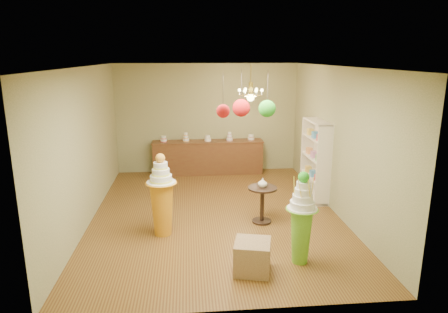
{
  "coord_description": "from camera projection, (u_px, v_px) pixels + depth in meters",
  "views": [
    {
      "loc": [
        -0.54,
        -7.74,
        3.21
      ],
      "look_at": [
        0.17,
        0.0,
        1.23
      ],
      "focal_mm": 32.0,
      "sensor_mm": 36.0,
      "label": 1
    }
  ],
  "objects": [
    {
      "name": "pom_red_left",
      "position": [
        241.0,
        108.0,
        6.19
      ],
      "size": [
        0.27,
        0.27,
        0.72
      ],
      "color": "#41362E",
      "rests_on": "ceiling"
    },
    {
      "name": "wall_left",
      "position": [
        87.0,
        146.0,
        7.71
      ],
      "size": [
        0.04,
        6.5,
        3.0
      ],
      "primitive_type": "cube",
      "color": "#949467",
      "rests_on": "ground"
    },
    {
      "name": "ceiling",
      "position": [
        215.0,
        66.0,
        7.57
      ],
      "size": [
        6.5,
        6.5,
        0.0
      ],
      "primitive_type": "plane",
      "rotation": [
        3.14,
        0.0,
        0.0
      ],
      "color": "beige",
      "rests_on": "ground"
    },
    {
      "name": "wall_back",
      "position": [
        207.0,
        119.0,
        11.07
      ],
      "size": [
        5.0,
        0.04,
        3.0
      ],
      "primitive_type": "cube",
      "color": "#949467",
      "rests_on": "ground"
    },
    {
      "name": "pom_red_right",
      "position": [
        223.0,
        111.0,
        5.38
      ],
      "size": [
        0.18,
        0.18,
        0.62
      ],
      "color": "#41362E",
      "rests_on": "ceiling"
    },
    {
      "name": "wall_front",
      "position": [
        234.0,
        202.0,
        4.8
      ],
      "size": [
        5.0,
        0.04,
        3.0
      ],
      "primitive_type": "cube",
      "color": "#949467",
      "rests_on": "ground"
    },
    {
      "name": "pom_green_mid",
      "position": [
        267.0,
        109.0,
        5.92
      ],
      "size": [
        0.25,
        0.25,
        0.69
      ],
      "color": "#41362E",
      "rests_on": "ceiling"
    },
    {
      "name": "sideboard",
      "position": [
        208.0,
        157.0,
        11.05
      ],
      "size": [
        3.04,
        0.54,
        1.16
      ],
      "color": "#59341C",
      "rests_on": "floor"
    },
    {
      "name": "shelving_unit",
      "position": [
        315.0,
        160.0,
        9.06
      ],
      "size": [
        0.33,
        1.2,
        1.8
      ],
      "color": "white",
      "rests_on": "floor"
    },
    {
      "name": "floor",
      "position": [
        216.0,
        214.0,
        8.31
      ],
      "size": [
        6.5,
        6.5,
        0.0
      ],
      "primitive_type": "plane",
      "color": "brown",
      "rests_on": "ground"
    },
    {
      "name": "pedestal_orange",
      "position": [
        162.0,
        201.0,
        7.22
      ],
      "size": [
        0.68,
        0.68,
        1.53
      ],
      "rotation": [
        0.0,
        0.0,
        -0.41
      ],
      "color": "orange",
      "rests_on": "floor"
    },
    {
      "name": "round_table",
      "position": [
        262.0,
        200.0,
        7.79
      ],
      "size": [
        0.74,
        0.74,
        0.73
      ],
      "rotation": [
        0.0,
        0.0,
        0.38
      ],
      "color": "black",
      "rests_on": "floor"
    },
    {
      "name": "chandelier",
      "position": [
        251.0,
        95.0,
        9.3
      ],
      "size": [
        0.7,
        0.7,
        0.85
      ],
      "rotation": [
        0.0,
        0.0,
        -0.19
      ],
      "color": "gold",
      "rests_on": "ceiling"
    },
    {
      "name": "burlap_riser",
      "position": [
        252.0,
        257.0,
        6.05
      ],
      "size": [
        0.64,
        0.64,
        0.48
      ],
      "primitive_type": "cube",
      "rotation": [
        0.0,
        0.0,
        -0.23
      ],
      "color": "#8F714E",
      "rests_on": "floor"
    },
    {
      "name": "pedestal_green",
      "position": [
        301.0,
        224.0,
        6.22
      ],
      "size": [
        0.6,
        0.6,
        1.5
      ],
      "rotation": [
        0.0,
        0.0,
        -0.36
      ],
      "color": "#6CB729",
      "rests_on": "floor"
    },
    {
      "name": "vase",
      "position": [
        263.0,
        183.0,
        7.7
      ],
      "size": [
        0.23,
        0.23,
        0.18
      ],
      "primitive_type": "imported",
      "rotation": [
        0.0,
        0.0,
        0.41
      ],
      "color": "white",
      "rests_on": "round_table"
    },
    {
      "name": "wall_right",
      "position": [
        337.0,
        141.0,
        8.16
      ],
      "size": [
        0.04,
        6.5,
        3.0
      ],
      "primitive_type": "cube",
      "color": "#949467",
      "rests_on": "ground"
    }
  ]
}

